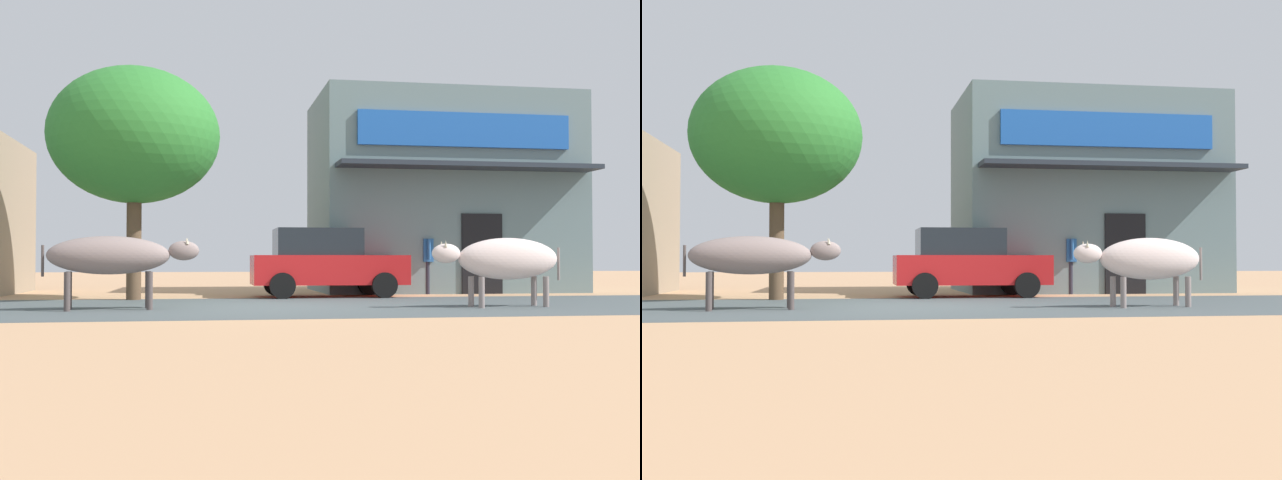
{
  "view_description": "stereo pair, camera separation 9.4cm",
  "coord_description": "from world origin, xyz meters",
  "views": [
    {
      "loc": [
        -1.23,
        -14.16,
        0.9
      ],
      "look_at": [
        1.12,
        0.77,
        1.3
      ],
      "focal_mm": 41.72,
      "sensor_mm": 36.0,
      "label": 1
    },
    {
      "loc": [
        -1.14,
        -14.17,
        0.9
      ],
      "look_at": [
        1.12,
        0.77,
        1.3
      ],
      "focal_mm": 41.72,
      "sensor_mm": 36.0,
      "label": 2
    }
  ],
  "objects": [
    {
      "name": "cow_far_dark",
      "position": [
        4.43,
        -0.78,
        0.9
      ],
      "size": [
        2.66,
        0.82,
        1.31
      ],
      "color": "beige",
      "rests_on": "ground"
    },
    {
      "name": "ground",
      "position": [
        0.0,
        0.0,
        0.0
      ],
      "size": [
        80.0,
        80.0,
        0.0
      ],
      "primitive_type": "plane",
      "color": "tan"
    },
    {
      "name": "cow_near_brown",
      "position": [
        -2.84,
        -0.42,
        0.96
      ],
      "size": [
        2.75,
        1.0,
        1.32
      ],
      "color": "gray",
      "rests_on": "ground"
    },
    {
      "name": "parked_hatchback_car",
      "position": [
        1.66,
        3.53,
        0.84
      ],
      "size": [
        3.69,
        1.79,
        1.64
      ],
      "color": "red",
      "rests_on": "ground"
    },
    {
      "name": "storefront_right_club",
      "position": [
        5.52,
        6.43,
        2.76
      ],
      "size": [
        7.18,
        5.0,
        5.5
      ],
      "color": "slate",
      "rests_on": "ground"
    },
    {
      "name": "pedestrian_by_shop",
      "position": [
        4.51,
        4.53,
        0.98
      ],
      "size": [
        0.28,
        0.61,
        1.66
      ],
      "color": "#262633",
      "rests_on": "ground"
    },
    {
      "name": "roadside_tree",
      "position": [
        -2.77,
        2.88,
        3.67
      ],
      "size": [
        3.81,
        3.81,
        5.2
      ],
      "color": "brown",
      "rests_on": "ground"
    },
    {
      "name": "asphalt_road",
      "position": [
        0.0,
        0.0,
        0.0
      ],
      "size": [
        72.0,
        6.14,
        0.0
      ],
      "primitive_type": "cube",
      "color": "#485152",
      "rests_on": "ground"
    }
  ]
}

